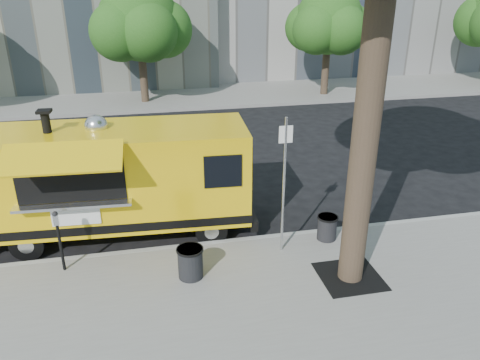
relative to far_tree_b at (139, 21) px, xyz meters
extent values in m
plane|color=black|center=(1.00, -12.70, -3.83)|extent=(120.00, 120.00, 0.00)
cube|color=gray|center=(1.00, -16.70, -3.76)|extent=(60.00, 6.00, 0.15)
cube|color=#999993|center=(1.00, -13.63, -3.76)|extent=(60.00, 0.14, 0.16)
cube|color=gray|center=(1.00, 0.80, -3.76)|extent=(60.00, 5.00, 0.15)
cylinder|color=#33261C|center=(3.60, -15.50, -0.43)|extent=(0.48, 0.48, 6.50)
cube|color=black|center=(3.60, -15.50, -3.68)|extent=(1.20, 1.20, 0.02)
cylinder|color=#33261C|center=(0.00, 0.00, -2.38)|extent=(0.36, 0.36, 2.60)
sphere|color=#1E5015|center=(0.00, 0.00, 0.02)|extent=(3.60, 3.60, 3.60)
cylinder|color=#33261C|center=(9.00, -0.30, -2.38)|extent=(0.36, 0.36, 2.60)
sphere|color=#1E5015|center=(9.00, -0.30, -0.09)|extent=(3.24, 3.24, 3.24)
cylinder|color=silver|center=(2.55, -14.25, -2.18)|extent=(0.06, 0.06, 3.00)
cube|color=white|center=(2.55, -14.25, -1.03)|extent=(0.28, 0.02, 0.35)
cylinder|color=black|center=(-2.00, -14.05, -3.16)|extent=(0.06, 0.06, 1.05)
cube|color=silver|center=(-2.00, -14.05, -2.53)|extent=(0.10, 0.08, 0.22)
sphere|color=black|center=(-2.00, -14.05, -2.40)|extent=(0.11, 0.11, 0.11)
cube|color=yellow|center=(-0.85, -12.48, -2.32)|extent=(5.98, 2.32, 2.12)
cube|color=black|center=(-0.85, -12.48, -3.18)|extent=(6.00, 2.34, 0.20)
cube|color=black|center=(2.16, -12.65, -3.43)|extent=(0.29, 1.90, 0.27)
cube|color=black|center=(2.10, -12.65, -1.98)|extent=(0.14, 1.59, 0.86)
cylinder|color=black|center=(1.13, -13.43, -3.47)|extent=(0.74, 0.29, 0.72)
cylinder|color=black|center=(1.23, -11.77, -3.47)|extent=(0.74, 0.29, 0.72)
cylinder|color=black|center=(-2.84, -13.20, -3.47)|extent=(0.74, 0.29, 0.72)
cylinder|color=black|center=(-2.75, -11.54, -3.47)|extent=(0.74, 0.29, 0.72)
cube|color=black|center=(-1.72, -13.37, -1.98)|extent=(2.18, 0.30, 0.95)
cube|color=silver|center=(-1.73, -13.53, -2.49)|extent=(2.39, 0.49, 0.06)
cube|color=yellow|center=(-1.75, -13.85, -1.34)|extent=(2.32, 0.99, 0.39)
cube|color=white|center=(-1.72, -13.45, -2.77)|extent=(1.00, 0.10, 0.45)
cylinder|color=black|center=(-2.21, -12.40, -1.03)|extent=(0.18, 0.18, 0.50)
sphere|color=silver|center=(-1.20, -12.28, -1.21)|extent=(0.51, 0.51, 0.51)
sphere|color=#983721|center=(-2.20, -13.05, -2.03)|extent=(0.76, 0.76, 0.76)
cylinder|color=#FF590C|center=(-2.21, -13.28, -2.16)|extent=(0.31, 0.13, 0.31)
cylinder|color=black|center=(0.50, -14.83, -3.36)|extent=(0.49, 0.49, 0.64)
cylinder|color=black|center=(0.50, -14.83, -3.06)|extent=(0.54, 0.54, 0.04)
cylinder|color=black|center=(3.70, -14.00, -3.40)|extent=(0.43, 0.43, 0.57)
cylinder|color=black|center=(3.70, -14.00, -3.14)|extent=(0.47, 0.47, 0.04)
camera|label=1|loc=(-0.17, -22.66, 1.81)|focal=35.00mm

